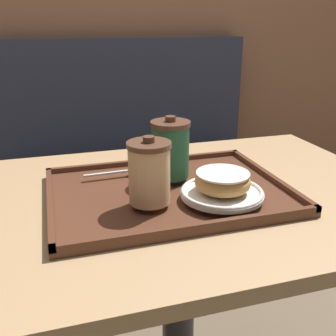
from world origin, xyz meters
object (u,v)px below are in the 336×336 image
object	(u,v)px
coffee_cup_front	(149,172)
coffee_cup_rear	(170,149)
donut_chocolate_glazed	(223,181)
spoon	(127,170)

from	to	relation	value
coffee_cup_front	coffee_cup_rear	size ratio (longest dim) A/B	0.95
donut_chocolate_glazed	spoon	bearing A→B (deg)	129.77
coffee_cup_rear	spoon	size ratio (longest dim) A/B	1.01
coffee_cup_rear	spoon	bearing A→B (deg)	148.13
coffee_cup_front	donut_chocolate_glazed	bearing A→B (deg)	-6.19
coffee_cup_rear	donut_chocolate_glazed	bearing A→B (deg)	-63.00
spoon	coffee_cup_rear	bearing A→B (deg)	-34.33
coffee_cup_front	donut_chocolate_glazed	size ratio (longest dim) A/B	1.18
coffee_cup_rear	coffee_cup_front	bearing A→B (deg)	-123.65
coffee_cup_front	spoon	distance (m)	0.18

